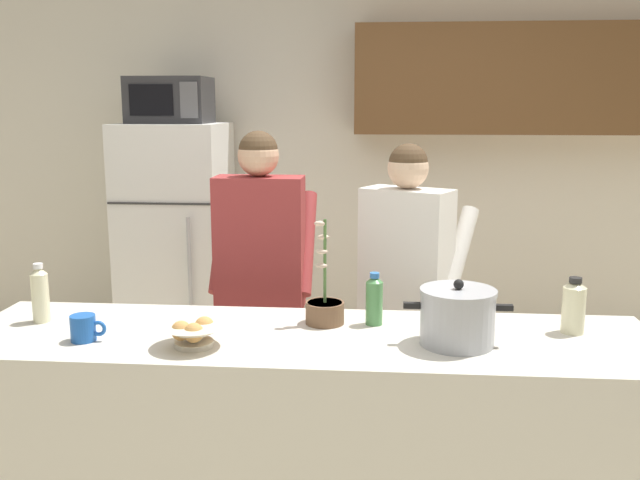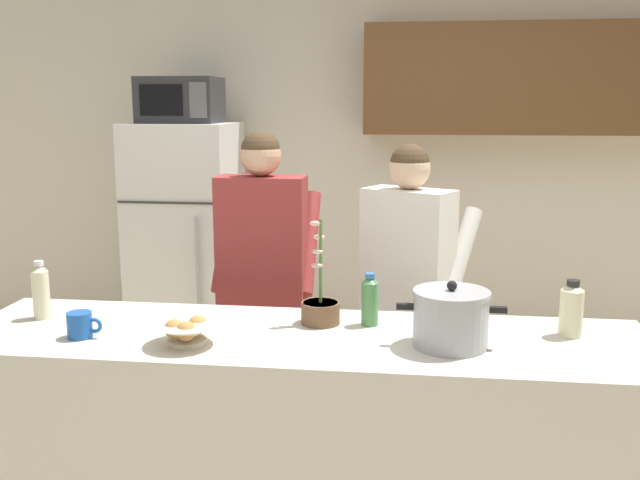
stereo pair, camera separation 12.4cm
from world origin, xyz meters
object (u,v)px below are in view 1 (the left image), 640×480
(person_near_pot, at_px, (260,261))
(bread_bowl, at_px, (194,333))
(microwave, at_px, (170,100))
(potted_orchid, at_px, (325,308))
(coffee_mug, at_px, (84,328))
(bottle_mid_counter, at_px, (374,299))
(bottle_near_edge, at_px, (40,294))
(refrigerator, at_px, (177,252))
(cooking_pot, at_px, (457,317))
(person_by_sink, at_px, (406,274))
(bottle_far_corner, at_px, (574,306))

(person_near_pot, bearing_deg, bread_bowl, -95.08)
(microwave, xyz_separation_m, potted_orchid, (1.08, -1.68, -0.80))
(coffee_mug, bearing_deg, bottle_mid_counter, 15.09)
(bottle_near_edge, height_order, bottle_mid_counter, bottle_near_edge)
(refrigerator, distance_m, cooking_pot, 2.48)
(refrigerator, xyz_separation_m, potted_orchid, (1.08, -1.71, 0.16))
(coffee_mug, bearing_deg, person_by_sink, 35.80)
(cooking_pot, relative_size, coffee_mug, 2.91)
(refrigerator, height_order, person_near_pot, refrigerator)
(person_by_sink, relative_size, bottle_far_corner, 7.49)
(bottle_near_edge, bearing_deg, potted_orchid, 3.73)
(coffee_mug, xyz_separation_m, bottle_far_corner, (1.77, 0.24, 0.06))
(person_by_sink, relative_size, bottle_near_edge, 6.78)
(person_near_pot, relative_size, bread_bowl, 6.57)
(person_near_pot, height_order, bottle_far_corner, person_near_pot)
(microwave, relative_size, bottle_mid_counter, 2.34)
(bottle_near_edge, xyz_separation_m, bottle_mid_counter, (1.30, 0.08, -0.01))
(person_near_pot, bearing_deg, coffee_mug, -118.82)
(person_near_pot, relative_size, bottle_near_edge, 7.00)
(bottle_far_corner, bearing_deg, refrigerator, 139.17)
(microwave, relative_size, potted_orchid, 1.17)
(person_by_sink, bearing_deg, potted_orchid, -120.19)
(bottle_near_edge, xyz_separation_m, potted_orchid, (1.10, 0.07, -0.05))
(cooking_pot, relative_size, bottle_mid_counter, 1.86)
(refrigerator, relative_size, potted_orchid, 4.00)
(person_near_pot, bearing_deg, microwave, 124.35)
(person_by_sink, bearing_deg, microwave, 142.08)
(person_near_pot, height_order, cooking_pot, person_near_pot)
(refrigerator, distance_m, microwave, 0.96)
(bread_bowl, bearing_deg, potted_orchid, 34.76)
(coffee_mug, relative_size, potted_orchid, 0.32)
(bottle_near_edge, height_order, bottle_far_corner, bottle_near_edge)
(refrigerator, relative_size, bottle_far_corner, 7.75)
(bottle_mid_counter, bearing_deg, microwave, 127.21)
(microwave, height_order, bottle_mid_counter, microwave)
(bottle_near_edge, xyz_separation_m, bottle_far_corner, (2.03, 0.04, -0.01))
(coffee_mug, distance_m, bread_bowl, 0.41)
(coffee_mug, bearing_deg, bottle_far_corner, 7.75)
(person_near_pot, relative_size, bottle_far_corner, 7.74)
(bottle_mid_counter, bearing_deg, bread_bowl, -153.87)
(microwave, relative_size, bread_bowl, 1.93)
(potted_orchid, bearing_deg, bottle_far_corner, -2.05)
(refrigerator, xyz_separation_m, bread_bowl, (0.65, -2.01, 0.15))
(person_near_pot, xyz_separation_m, person_by_sink, (0.69, -0.04, -0.04))
(cooking_pot, distance_m, bottle_far_corner, 0.47)
(microwave, xyz_separation_m, bottle_near_edge, (-0.02, -1.76, -0.75))
(cooking_pot, distance_m, coffee_mug, 1.33)
(microwave, relative_size, bottle_near_edge, 2.05)
(potted_orchid, bearing_deg, bottle_mid_counter, 1.43)
(coffee_mug, bearing_deg, potted_orchid, 18.00)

